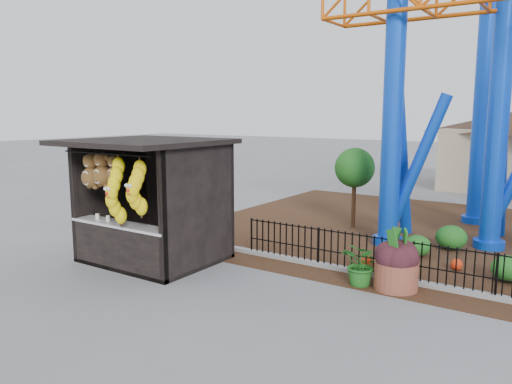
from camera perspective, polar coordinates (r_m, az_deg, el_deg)
The scene contains 8 objects.
ground at distance 10.58m, azimuth -4.45°, elevation -11.86°, with size 120.00×120.00×0.00m, color slate.
mulch_bed at distance 16.31m, azimuth 25.47°, elevation -5.19°, with size 18.00×12.00×0.02m, color #331E11.
curb at distance 11.55m, azimuth 21.64°, elevation -10.35°, with size 18.00×0.18×0.12m, color gray.
prize_booth at distance 12.77m, azimuth -12.62°, elevation -1.20°, with size 3.50×3.40×3.12m.
picket_fence at distance 11.28m, azimuth 26.29°, elevation -8.77°, with size 12.20×0.06×1.00m, color black, non-canonical shape.
terracotta_planter at distance 11.27m, azimuth 15.70°, elevation -9.19°, with size 0.93×0.93×0.62m, color brown.
planter_foliage at distance 11.09m, azimuth 15.83°, elevation -6.10°, with size 0.70×0.70×0.64m, color black.
potted_plant at distance 11.26m, azimuth 12.06°, elevation -8.11°, with size 0.88×0.76×0.98m, color #1B5C1B.
Camera 1 is at (6.17, -7.72, 3.77)m, focal length 35.00 mm.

